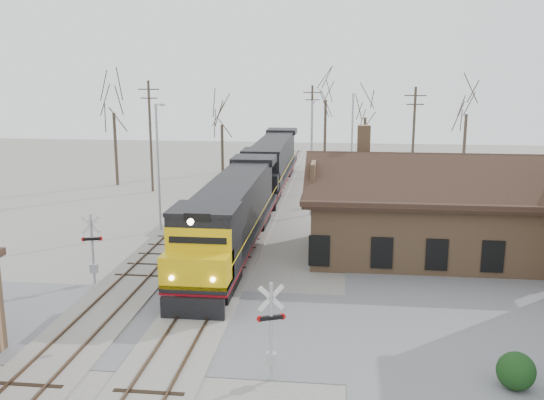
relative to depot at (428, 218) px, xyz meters
The scene contains 21 objects.
ground 17.14m from the depot, 134.97° to the right, with size 140.00×140.00×0.00m, color #9A958B.
road 17.13m from the depot, 134.97° to the right, with size 60.00×9.00×0.03m, color slate.
track_main 12.58m from the depot, 165.97° to the left, with size 3.40×90.00×0.24m.
track_siding 16.92m from the depot, 169.70° to the left, with size 3.40×90.00×0.24m.
depot is the anchor object (origin of this frame).
locomotive_lead 12.07m from the depot, behind, with size 3.22×21.57×4.79m.
locomotive_trailing 23.72m from the depot, 120.36° to the left, with size 3.22×21.57×4.54m.
crossbuck_near 18.20m from the depot, 115.33° to the right, with size 1.05×0.47×3.83m.
crossbuck_far 19.83m from the depot, 158.61° to the right, with size 1.08×0.39×3.86m.
hedge_a 16.16m from the depot, 86.18° to the right, with size 1.39×1.39×1.39m, color black.
streetlight_a 18.69m from the depot, 167.84° to the left, with size 0.25×2.04×9.03m.
streetlight_b 12.84m from the depot, 127.58° to the left, with size 0.25×2.04×8.96m.
streetlight_c 22.37m from the depot, 101.32° to the left, with size 0.25×2.04×9.07m.
utility_pole_a 29.14m from the depot, 142.59° to the left, with size 2.00×0.24×10.32m.
utility_pole_b 32.36m from the depot, 105.64° to the left, with size 2.00×0.24×9.58m.
utility_pole_c 20.72m from the depot, 86.42° to the left, with size 2.00×0.24×9.75m.
tree_a 34.76m from the depot, 143.47° to the left, with size 4.77×4.77×11.69m.
tree_b 34.46m from the depot, 122.68° to the left, with size 3.55×3.55×8.69m.
tree_c 37.25m from the depot, 101.55° to the left, with size 5.16×5.16×12.64m.
tree_d 32.07m from the depot, 95.06° to the left, with size 4.03×4.03×9.87m.
tree_e 28.53m from the depot, 75.03° to the left, with size 4.55×4.55×11.16m.
Camera 1 is at (6.58, -24.93, 11.37)m, focal length 40.00 mm.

